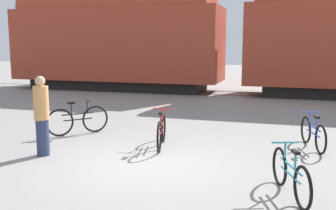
{
  "coord_description": "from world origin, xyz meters",
  "views": [
    {
      "loc": [
        2.71,
        -7.25,
        2.44
      ],
      "look_at": [
        0.15,
        1.02,
        1.1
      ],
      "focal_mm": 42.0,
      "sensor_mm": 36.0,
      "label": 1
    }
  ],
  "objects_px": {
    "bicycle_blue": "(313,133)",
    "bicycle_teal": "(290,175)",
    "person_in_tan": "(42,116)",
    "bicycle_maroon": "(161,131)",
    "bicycle_black": "(78,120)",
    "freight_train": "(234,32)"
  },
  "relations": [
    {
      "from": "bicycle_teal",
      "to": "person_in_tan",
      "type": "xyz_separation_m",
      "value": [
        -5.24,
        0.89,
        0.53
      ]
    },
    {
      "from": "bicycle_blue",
      "to": "bicycle_teal",
      "type": "height_order",
      "value": "bicycle_teal"
    },
    {
      "from": "bicycle_blue",
      "to": "bicycle_maroon",
      "type": "bearing_deg",
      "value": -165.01
    },
    {
      "from": "bicycle_black",
      "to": "bicycle_blue",
      "type": "distance_m",
      "value": 6.07
    },
    {
      "from": "bicycle_maroon",
      "to": "bicycle_teal",
      "type": "relative_size",
      "value": 1.02
    },
    {
      "from": "bicycle_blue",
      "to": "bicycle_teal",
      "type": "xyz_separation_m",
      "value": [
        -0.51,
        -3.28,
        0.0
      ]
    },
    {
      "from": "bicycle_black",
      "to": "bicycle_maroon",
      "type": "height_order",
      "value": "bicycle_black"
    },
    {
      "from": "bicycle_maroon",
      "to": "bicycle_teal",
      "type": "distance_m",
      "value": 3.78
    },
    {
      "from": "bicycle_maroon",
      "to": "person_in_tan",
      "type": "height_order",
      "value": "person_in_tan"
    },
    {
      "from": "bicycle_black",
      "to": "bicycle_teal",
      "type": "xyz_separation_m",
      "value": [
        5.56,
        -2.96,
        -0.03
      ]
    },
    {
      "from": "bicycle_maroon",
      "to": "bicycle_blue",
      "type": "bearing_deg",
      "value": 14.99
    },
    {
      "from": "bicycle_black",
      "to": "bicycle_maroon",
      "type": "xyz_separation_m",
      "value": [
        2.6,
        -0.6,
        -0.01
      ]
    },
    {
      "from": "bicycle_maroon",
      "to": "freight_train",
      "type": "bearing_deg",
      "value": 89.15
    },
    {
      "from": "freight_train",
      "to": "bicycle_black",
      "type": "height_order",
      "value": "freight_train"
    },
    {
      "from": "freight_train",
      "to": "bicycle_teal",
      "type": "relative_size",
      "value": 14.55
    },
    {
      "from": "bicycle_black",
      "to": "bicycle_blue",
      "type": "relative_size",
      "value": 0.81
    },
    {
      "from": "person_in_tan",
      "to": "bicycle_black",
      "type": "bearing_deg",
      "value": 65.69
    },
    {
      "from": "bicycle_teal",
      "to": "person_in_tan",
      "type": "relative_size",
      "value": 0.93
    },
    {
      "from": "bicycle_blue",
      "to": "person_in_tan",
      "type": "relative_size",
      "value": 0.94
    },
    {
      "from": "bicycle_black",
      "to": "bicycle_teal",
      "type": "height_order",
      "value": "bicycle_black"
    },
    {
      "from": "bicycle_teal",
      "to": "person_in_tan",
      "type": "distance_m",
      "value": 5.34
    },
    {
      "from": "bicycle_teal",
      "to": "bicycle_blue",
      "type": "bearing_deg",
      "value": 81.23
    }
  ]
}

